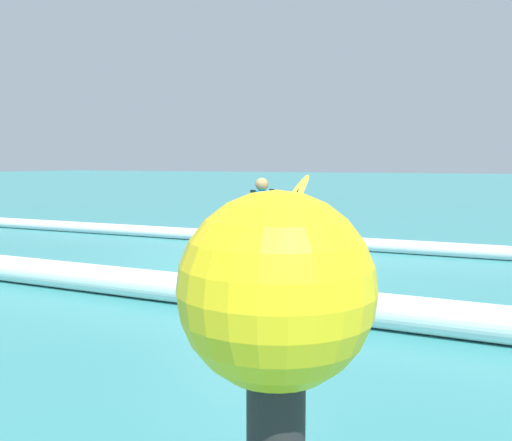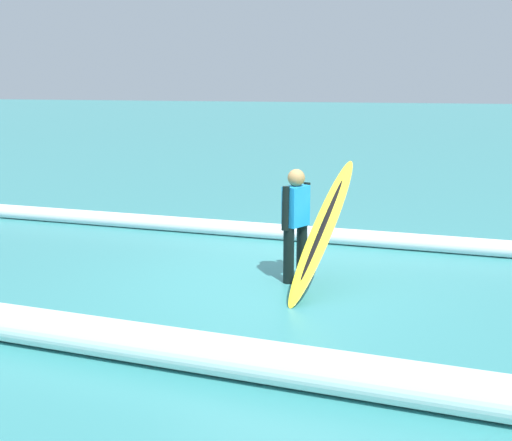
{
  "view_description": "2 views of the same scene",
  "coord_description": "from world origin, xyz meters",
  "views": [
    {
      "loc": [
        -4.44,
        8.45,
        1.7
      ],
      "look_at": [
        -0.85,
        1.21,
        0.89
      ],
      "focal_mm": 40.21,
      "sensor_mm": 36.0,
      "label": 1
    },
    {
      "loc": [
        -2.59,
        7.51,
        2.48
      ],
      "look_at": [
        -0.04,
        0.65,
        0.94
      ],
      "focal_mm": 45.09,
      "sensor_mm": 36.0,
      "label": 2
    }
  ],
  "objects": [
    {
      "name": "ground_plane",
      "position": [
        0.0,
        0.0,
        0.0
      ],
      "size": [
        175.87,
        175.87,
        0.0
      ],
      "primitive_type": "plane",
      "color": "teal"
    },
    {
      "name": "wave_crest_foreground",
      "position": [
        -1.37,
        -2.29,
        0.13
      ],
      "size": [
        20.85,
        0.82,
        0.26
      ],
      "primitive_type": "cylinder",
      "rotation": [
        0.0,
        1.57,
        0.03
      ],
      "color": "white",
      "rests_on": "ground_plane"
    },
    {
      "name": "channel_buoy",
      "position": [
        -3.83,
        7.1,
        1.24
      ],
      "size": [
        0.53,
        0.53,
        1.63
      ],
      "color": "#262626",
      "rests_on": "ground_plane"
    },
    {
      "name": "surfer",
      "position": [
        -0.28,
        -0.17,
        0.82
      ],
      "size": [
        0.3,
        0.55,
        1.45
      ],
      "rotation": [
        0.0,
        0.0,
        1.22
      ],
      "color": "black",
      "rests_on": "ground_plane"
    },
    {
      "name": "wave_crest_midground",
      "position": [
        -0.91,
        2.72,
        0.18
      ],
      "size": [
        19.45,
        0.51,
        0.37
      ],
      "primitive_type": "cylinder",
      "rotation": [
        0.0,
        1.57,
        0.01
      ],
      "color": "white",
      "rests_on": "ground_plane"
    },
    {
      "name": "surfboard",
      "position": [
        -0.67,
        -0.02,
        0.75
      ],
      "size": [
        0.55,
        1.9,
        1.52
      ],
      "color": "yellow",
      "rests_on": "ground_plane"
    }
  ]
}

